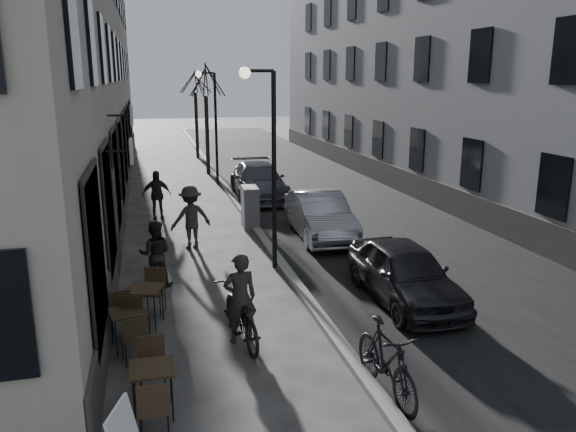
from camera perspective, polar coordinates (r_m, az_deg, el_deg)
name	(u,v)px	position (r m, az deg, el deg)	size (l,w,h in m)	color
ground	(356,387)	(9.54, 6.95, -16.84)	(120.00, 120.00, 0.00)	#363431
road	(309,188)	(25.08, 2.20, 2.84)	(7.30, 60.00, 0.00)	black
kerb	(228,191)	(24.32, -6.10, 2.55)	(0.25, 60.00, 0.12)	gray
building_right	(430,3)	(27.36, 14.25, 20.21)	(4.00, 35.00, 16.00)	gray
streetlamp_near	(267,147)	(14.02, -2.13, 6.99)	(0.90, 0.28, 5.09)	black
streetlamp_far	(212,115)	(25.83, -7.75, 10.12)	(0.90, 0.28, 5.09)	black
tree_near	(205,80)	(28.76, -8.40, 13.49)	(2.40, 2.40, 5.70)	black
tree_far	(195,79)	(34.74, -9.44, 13.53)	(2.40, 2.40, 5.70)	black
bistro_set_a	(153,386)	(8.82, -13.58, -16.41)	(0.63, 1.55, 0.92)	#2E2214
bistro_set_b	(128,326)	(10.84, -15.95, -10.69)	(0.71, 1.53, 0.87)	#2E2214
bistro_set_c	(145,303)	(11.65, -14.35, -8.54)	(0.90, 1.69, 0.96)	#2E2214
utility_cabinet	(250,207)	(18.47, -3.87, 0.89)	(0.50, 0.91, 1.37)	#5B5B5D
bicycle	(240,315)	(10.71, -4.85, -9.98)	(0.71, 2.03, 1.07)	black
cyclist_rider	(240,298)	(10.57, -4.89, -8.30)	(0.64, 0.42, 1.74)	black
pedestrian_near	(155,254)	(13.64, -13.33, -3.76)	(0.78, 0.61, 1.60)	black
pedestrian_mid	(191,217)	(16.39, -9.85, -0.13)	(1.19, 0.69, 1.85)	#2E2A28
pedestrian_far	(157,195)	(20.07, -13.21, 2.11)	(1.00, 0.42, 1.71)	black
car_near	(405,273)	(12.70, 11.80, -5.66)	(1.57, 3.90, 1.33)	black
car_mid	(320,215)	(17.35, 3.28, 0.06)	(1.46, 4.20, 1.38)	#989BA0
car_far	(258,181)	(22.93, -3.03, 3.56)	(1.98, 4.87, 1.41)	#3C3E47
moped	(386,361)	(9.11, 9.96, -14.30)	(0.56, 1.98, 1.19)	black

